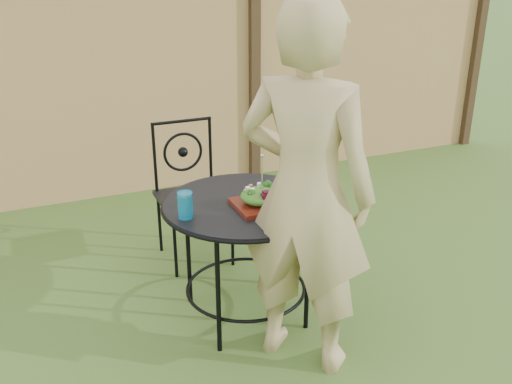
% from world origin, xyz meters
% --- Properties ---
extents(ground, '(60.00, 60.00, 0.00)m').
position_xyz_m(ground, '(0.00, 0.00, 0.00)').
color(ground, '#324D18').
rests_on(ground, ground).
extents(fence, '(8.00, 0.12, 1.90)m').
position_xyz_m(fence, '(-0.00, 2.19, 0.95)').
color(fence, tan).
rests_on(fence, ground).
extents(patio_table, '(0.92, 0.92, 0.72)m').
position_xyz_m(patio_table, '(0.33, 0.01, 0.59)').
color(patio_table, black).
rests_on(patio_table, ground).
extents(patio_chair, '(0.46, 0.46, 0.95)m').
position_xyz_m(patio_chair, '(0.27, 0.84, 0.50)').
color(patio_chair, black).
rests_on(patio_chair, ground).
extents(diner, '(0.78, 0.80, 1.85)m').
position_xyz_m(diner, '(0.46, -0.44, 0.93)').
color(diner, tan).
rests_on(diner, ground).
extents(salad_plate, '(0.27, 0.27, 0.02)m').
position_xyz_m(salad_plate, '(0.38, -0.08, 0.74)').
color(salad_plate, '#3D1308').
rests_on(salad_plate, patio_table).
extents(salad, '(0.21, 0.21, 0.08)m').
position_xyz_m(salad, '(0.38, -0.08, 0.79)').
color(salad, '#235614').
rests_on(salad, salad_plate).
extents(fork, '(0.01, 0.01, 0.18)m').
position_xyz_m(fork, '(0.39, -0.08, 0.92)').
color(fork, silver).
rests_on(fork, salad).
extents(drinking_glass, '(0.08, 0.08, 0.14)m').
position_xyz_m(drinking_glass, '(-0.03, -0.05, 0.79)').
color(drinking_glass, '#0D75A0').
rests_on(drinking_glass, patio_table).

